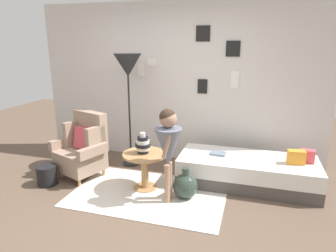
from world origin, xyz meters
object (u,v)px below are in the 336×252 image
at_px(vase_striped, 143,145).
at_px(side_table, 145,163).
at_px(magazine_basket, 47,175).
at_px(armchair, 83,148).
at_px(daybed, 247,171).
at_px(floor_lamp, 128,69).
at_px(book_on_daybed, 218,153).
at_px(person_child, 168,143).
at_px(demijohn_near, 185,186).

bearing_deg(vase_striped, side_table, -25.13).
height_order(vase_striped, magazine_basket, vase_striped).
xyz_separation_m(armchair, daybed, (2.37, 0.39, -0.24)).
bearing_deg(magazine_basket, floor_lamp, 50.84).
height_order(daybed, book_on_daybed, book_on_daybed).
height_order(side_table, magazine_basket, side_table).
height_order(armchair, vase_striped, armchair).
relative_size(side_table, person_child, 0.49).
bearing_deg(magazine_basket, demijohn_near, 5.51).
distance_m(side_table, book_on_daybed, 1.08).
xyz_separation_m(side_table, demijohn_near, (0.59, -0.09, -0.21)).
bearing_deg(vase_striped, person_child, -30.25).
height_order(daybed, demijohn_near, demijohn_near).
relative_size(armchair, person_child, 0.80).
bearing_deg(vase_striped, daybed, 20.68).
relative_size(person_child, magazine_basket, 4.32).
height_order(daybed, person_child, person_child).
height_order(armchair, floor_lamp, floor_lamp).
xyz_separation_m(daybed, book_on_daybed, (-0.42, 0.02, 0.22)).
xyz_separation_m(vase_striped, floor_lamp, (-0.51, 0.74, 0.93)).
bearing_deg(armchair, person_child, -14.82).
relative_size(floor_lamp, demijohn_near, 4.36).
bearing_deg(armchair, daybed, 9.24).
height_order(daybed, magazine_basket, daybed).
xyz_separation_m(daybed, floor_lamp, (-1.88, 0.23, 1.37)).
relative_size(vase_striped, magazine_basket, 1.03).
xyz_separation_m(floor_lamp, demijohn_near, (1.13, -0.85, -1.40)).
bearing_deg(person_child, side_table, 149.46).
distance_m(floor_lamp, person_child, 1.58).
distance_m(armchair, daybed, 2.42).
height_order(person_child, magazine_basket, person_child).
relative_size(armchair, daybed, 0.51).
distance_m(vase_striped, floor_lamp, 1.30).
height_order(floor_lamp, book_on_daybed, floor_lamp).
distance_m(armchair, side_table, 1.04).
relative_size(armchair, vase_striped, 3.36).
height_order(armchair, book_on_daybed, armchair).
relative_size(floor_lamp, person_child, 1.49).
bearing_deg(side_table, magazine_basket, -168.42).
relative_size(daybed, side_table, 3.19).
distance_m(vase_striped, book_on_daybed, 1.11).
distance_m(vase_striped, magazine_basket, 1.48).
bearing_deg(vase_striped, demijohn_near, -9.57).
bearing_deg(magazine_basket, book_on_daybed, 19.80).
height_order(person_child, demijohn_near, person_child).
bearing_deg(person_child, daybed, 39.31).
xyz_separation_m(side_table, vase_striped, (-0.02, 0.01, 0.26)).
distance_m(floor_lamp, book_on_daybed, 1.88).
height_order(vase_striped, floor_lamp, floor_lamp).
bearing_deg(magazine_basket, daybed, 16.56).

